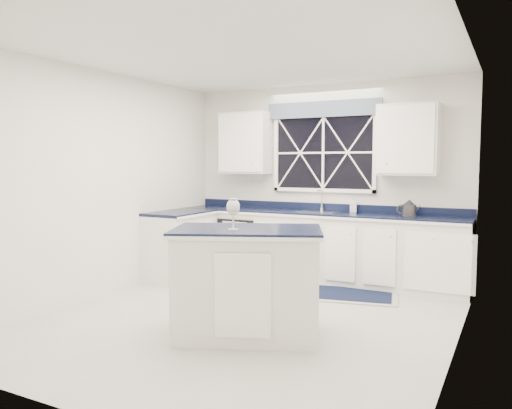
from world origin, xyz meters
The scene contains 13 objects.
ground centered at (0.00, 0.00, 0.00)m, with size 4.50×4.50×0.00m, color #B3B3AE.
back_wall centered at (0.00, 2.25, 1.35)m, with size 4.00×0.10×2.70m, color silver.
base_cabinets centered at (-0.33, 1.78, 0.45)m, with size 3.99×1.60×0.90m.
countertop centered at (0.00, 1.95, 0.92)m, with size 3.98×0.64×0.04m, color black.
dishwasher centered at (-1.10, 1.95, 0.41)m, with size 0.60×0.58×0.82m, color black.
window centered at (0.00, 2.20, 1.83)m, with size 1.65×0.09×1.26m.
upper_cabinets centered at (0.00, 2.08, 1.90)m, with size 3.10×0.34×0.90m.
faucet centered at (0.00, 2.14, 1.10)m, with size 0.05×0.20×0.30m.
island centered at (0.24, -0.45, 0.51)m, with size 1.56×1.28×1.01m.
rug centered at (0.59, 1.35, 0.01)m, with size 1.43×1.04×0.02m.
kettle centered at (1.22, 1.99, 1.04)m, with size 0.29×0.21×0.21m.
wine_glass centered at (0.18, -0.60, 1.20)m, with size 0.12×0.12×0.28m.
soap_bottle centered at (0.45, 2.17, 1.04)m, with size 0.09×0.09×0.19m, color silver.
Camera 1 is at (2.42, -4.44, 1.60)m, focal length 35.00 mm.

